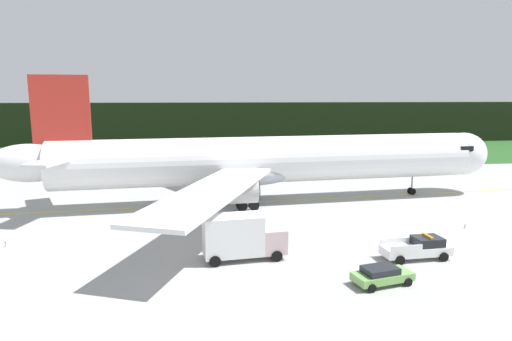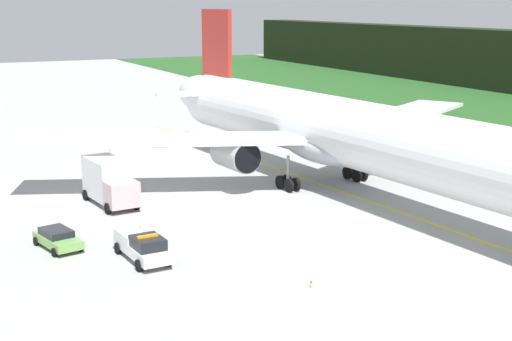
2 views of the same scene
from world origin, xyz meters
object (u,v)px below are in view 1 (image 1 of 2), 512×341
at_px(airliner, 266,161).
at_px(staff_car, 382,275).
at_px(catering_truck, 241,236).
at_px(ops_pickup_truck, 418,248).

bearing_deg(airliner, staff_car, -79.83).
xyz_separation_m(catering_truck, staff_car, (9.37, -6.10, -1.22)).
bearing_deg(airliner, catering_truck, -104.09).
bearing_deg(staff_car, airliner, 100.17).
height_order(airliner, ops_pickup_truck, airliner).
bearing_deg(ops_pickup_truck, airliner, 114.40).
relative_size(ops_pickup_truck, catering_truck, 0.83).
xyz_separation_m(airliner, ops_pickup_truck, (9.50, -20.94, -4.28)).
height_order(airliner, catering_truck, airliner).
bearing_deg(catering_truck, ops_pickup_truck, -6.78).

